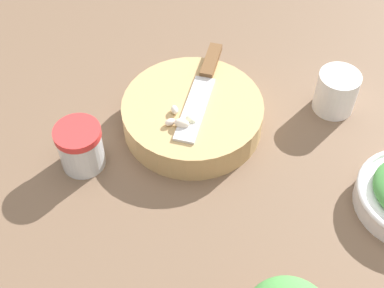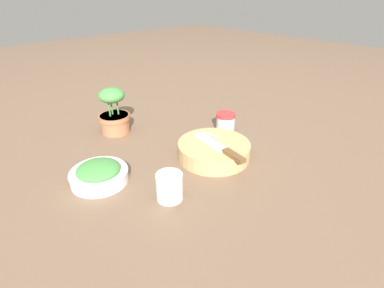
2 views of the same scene
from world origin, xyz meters
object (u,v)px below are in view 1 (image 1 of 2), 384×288
cutting_board (193,115)px  spice_jar (81,147)px  garlic_cloves (181,120)px  chef_knife (203,84)px  coffee_mug (337,91)px

cutting_board → spice_jar: spice_jar is taller
garlic_cloves → spice_jar: spice_jar is taller
cutting_board → chef_knife: 0.05m
spice_jar → garlic_cloves: bearing=-161.0°
spice_jar → coffee_mug: (-0.41, -0.16, -0.00)m
garlic_cloves → spice_jar: bearing=19.0°
coffee_mug → garlic_cloves: bearing=22.5°
chef_knife → coffee_mug: coffee_mug is taller
chef_knife → garlic_cloves: (0.03, 0.08, 0.00)m
chef_knife → garlic_cloves: garlic_cloves is taller
garlic_cloves → cutting_board: bearing=-110.4°
chef_knife → cutting_board: bearing=81.7°
chef_knife → garlic_cloves: bearing=80.7°
cutting_board → coffee_mug: (-0.24, -0.07, 0.01)m
cutting_board → coffee_mug: coffee_mug is taller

